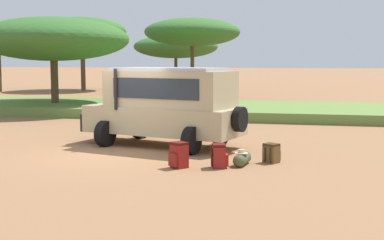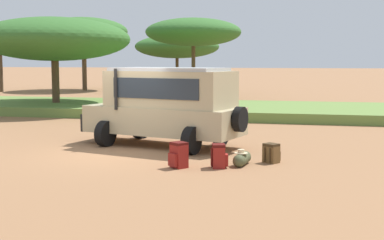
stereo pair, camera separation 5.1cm
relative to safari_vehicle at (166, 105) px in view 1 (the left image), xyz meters
name	(u,v)px [view 1 (the left image)]	position (x,y,z in m)	size (l,w,h in m)	color
ground_plane	(115,154)	(-1.05, -1.71, -1.29)	(320.00, 320.00, 0.00)	#936642
grass_bank	(201,109)	(-1.05, 10.11, -1.07)	(120.00, 7.00, 0.44)	olive
safari_vehicle	(166,105)	(0.00, 0.00, 0.00)	(5.47, 3.52, 2.44)	tan
backpack_beside_front_wheel	(219,156)	(2.20, -3.00, -1.00)	(0.47, 0.46, 0.60)	maroon
backpack_cluster_center	(179,155)	(1.21, -3.20, -0.98)	(0.51, 0.51, 0.64)	maroon
backpack_near_rear_wheel	(272,153)	(3.42, -2.02, -1.05)	(0.48, 0.48, 0.51)	brown
duffel_bag_low_black_case	(242,159)	(2.71, -2.51, -1.13)	(0.39, 0.94, 0.42)	#4C5133
acacia_tree_left_mid	(82,32)	(-15.28, 27.70, 3.82)	(7.59, 8.01, 6.33)	brown
acacia_tree_centre_back	(53,39)	(-8.79, 9.77, 2.44)	(7.85, 7.89, 4.87)	brown
acacia_tree_right_mid	(176,47)	(-6.48, 26.11, 2.42)	(6.80, 6.65, 4.66)	brown
acacia_tree_far_right	(192,32)	(-3.25, 17.92, 3.14)	(6.14, 6.54, 5.34)	brown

